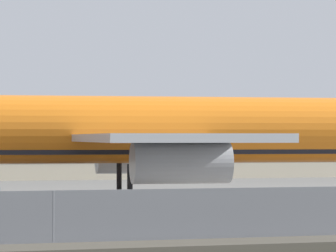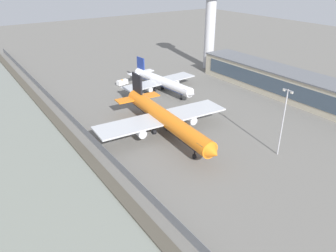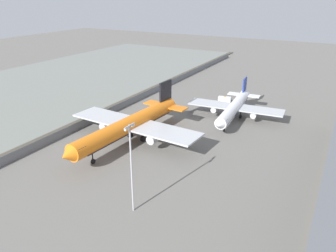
# 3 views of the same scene
# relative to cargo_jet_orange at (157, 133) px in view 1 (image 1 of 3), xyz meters

# --- Properties ---
(ground_plane) EXTENTS (500.00, 500.00, 0.00)m
(ground_plane) POSITION_rel_cargo_jet_orange_xyz_m (-10.84, -5.29, -5.81)
(ground_plane) COLOR #66635E
(shoreline_seawall) EXTENTS (320.00, 3.00, 0.50)m
(shoreline_seawall) POSITION_rel_cargo_jet_orange_xyz_m (-10.84, -25.79, -5.56)
(shoreline_seawall) COLOR #474238
(shoreline_seawall) RESTS_ON ground
(perimeter_fence) EXTENTS (280.00, 0.10, 2.79)m
(perimeter_fence) POSITION_rel_cargo_jet_orange_xyz_m (-10.84, -21.29, -4.42)
(perimeter_fence) COLOR slate
(perimeter_fence) RESTS_ON ground
(cargo_jet_orange) EXTENTS (51.63, 44.28, 15.23)m
(cargo_jet_orange) POSITION_rel_cargo_jet_orange_xyz_m (0.00, 0.00, 0.00)
(cargo_jet_orange) COLOR orange
(cargo_jet_orange) RESTS_ON ground
(terminal_building) EXTENTS (96.83, 14.71, 10.56)m
(terminal_building) POSITION_rel_cargo_jet_orange_xyz_m (3.97, 61.46, -0.52)
(terminal_building) COLOR #BCB299
(terminal_building) RESTS_ON ground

